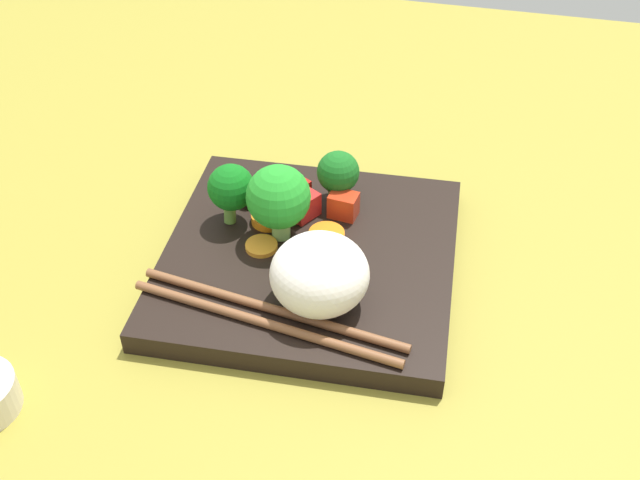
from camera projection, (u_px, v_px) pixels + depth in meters
ground_plane at (310, 276)px, 64.93cm from camera, size 110.00×110.00×2.00cm
square_plate at (309, 259)px, 63.66cm from camera, size 24.54×24.54×1.91cm
rice_mound at (320, 274)px, 56.68cm from camera, size 7.59×7.58×5.72cm
broccoli_floret_0 at (278, 198)px, 61.84cm from camera, size 5.23×5.23×6.72cm
broccoli_floret_1 at (338, 174)px, 66.36cm from camera, size 3.66×3.66×4.87cm
broccoli_floret_2 at (231, 188)px, 63.87cm from camera, size 3.91×3.91×5.43cm
carrot_slice_0 at (327, 235)px, 64.01cm from camera, size 3.85×3.85×0.62cm
carrot_slice_1 at (269, 218)px, 65.61cm from camera, size 3.33×3.33×0.80cm
carrot_slice_2 at (261, 246)px, 63.14cm from camera, size 3.08×3.08×0.40cm
pepper_chunk_0 at (301, 204)px, 65.96cm from camera, size 3.40×3.39×2.13cm
pepper_chunk_1 at (293, 190)px, 67.89cm from camera, size 3.13×3.15×1.71cm
pepper_chunk_2 at (343, 205)px, 65.82cm from camera, size 2.57×2.06×2.17cm
chicken_piece_0 at (300, 256)px, 61.09cm from camera, size 3.11×2.79×1.93cm
chicken_piece_1 at (250, 194)px, 67.54cm from camera, size 2.48×2.85×1.53cm
chopstick_pair at (268, 316)px, 56.95cm from camera, size 21.37×5.29×0.70cm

